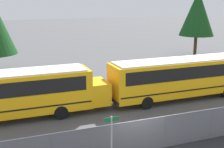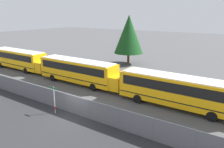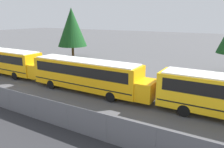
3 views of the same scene
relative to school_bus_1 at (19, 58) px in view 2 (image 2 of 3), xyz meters
The scene contains 8 objects.
ground_plane 21.35m from the school_bus_1, 20.26° to the right, with size 200.00×200.00×0.00m, color #4C4C4F.
road_strip 24.09m from the school_bus_1, 33.82° to the right, with size 128.50×12.00×0.01m.
fence 21.29m from the school_bus_1, 20.26° to the right, with size 94.57×0.07×1.82m.
school_bus_1 is the anchor object (origin of this frame).
school_bus_2 13.77m from the school_bus_1, ahead, with size 13.21×2.57×3.23m.
school_bus_3 27.27m from the school_bus_1, ahead, with size 13.21×2.57×3.23m.
street_sign 19.88m from the school_bus_1, 24.66° to the right, with size 0.70×0.09×2.64m.
tree_0 19.43m from the school_bus_1, 46.63° to the left, with size 5.29×5.29×8.96m.
Camera 2 is at (13.22, -13.53, 9.08)m, focal length 35.00 mm.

